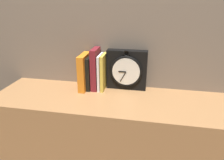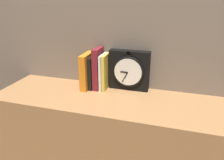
{
  "view_description": "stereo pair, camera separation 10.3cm",
  "coord_description": "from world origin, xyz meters",
  "px_view_note": "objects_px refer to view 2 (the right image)",
  "views": [
    {
      "loc": [
        0.2,
        -1.02,
        1.39
      ],
      "look_at": [
        0.0,
        0.0,
        0.98
      ],
      "focal_mm": 35.0,
      "sensor_mm": 36.0,
      "label": 1
    },
    {
      "loc": [
        0.3,
        -1.0,
        1.39
      ],
      "look_at": [
        0.0,
        0.0,
        0.98
      ],
      "focal_mm": 35.0,
      "sensor_mm": 36.0,
      "label": 2
    }
  ],
  "objects_px": {
    "book_slot0_orange": "(87,71)",
    "book_slot3_white": "(103,72)",
    "book_slot1_black": "(93,72)",
    "book_slot2_maroon": "(98,68)",
    "book_slot4_yellow": "(106,72)",
    "clock": "(129,70)"
  },
  "relations": [
    {
      "from": "book_slot0_orange",
      "to": "book_slot3_white",
      "type": "distance_m",
      "value": 0.09
    },
    {
      "from": "book_slot1_black",
      "to": "book_slot2_maroon",
      "type": "xyz_separation_m",
      "value": [
        0.03,
        0.0,
        0.02
      ]
    },
    {
      "from": "book_slot0_orange",
      "to": "book_slot3_white",
      "type": "relative_size",
      "value": 1.0
    },
    {
      "from": "book_slot0_orange",
      "to": "book_slot3_white",
      "type": "xyz_separation_m",
      "value": [
        0.09,
        0.02,
        -0.0
      ]
    },
    {
      "from": "book_slot2_maroon",
      "to": "book_slot4_yellow",
      "type": "xyz_separation_m",
      "value": [
        0.05,
        -0.0,
        -0.02
      ]
    },
    {
      "from": "clock",
      "to": "book_slot4_yellow",
      "type": "relative_size",
      "value": 1.16
    },
    {
      "from": "book_slot3_white",
      "to": "book_slot0_orange",
      "type": "bearing_deg",
      "value": -169.74
    },
    {
      "from": "clock",
      "to": "book_slot2_maroon",
      "type": "height_order",
      "value": "same"
    },
    {
      "from": "book_slot0_orange",
      "to": "book_slot3_white",
      "type": "height_order",
      "value": "same"
    },
    {
      "from": "book_slot3_white",
      "to": "book_slot4_yellow",
      "type": "distance_m",
      "value": 0.02
    },
    {
      "from": "book_slot4_yellow",
      "to": "book_slot0_orange",
      "type": "bearing_deg",
      "value": -172.19
    },
    {
      "from": "clock",
      "to": "book_slot2_maroon",
      "type": "distance_m",
      "value": 0.18
    },
    {
      "from": "clock",
      "to": "book_slot4_yellow",
      "type": "bearing_deg",
      "value": -167.18
    },
    {
      "from": "book_slot1_black",
      "to": "book_slot2_maroon",
      "type": "bearing_deg",
      "value": 4.21
    },
    {
      "from": "book_slot0_orange",
      "to": "book_slot1_black",
      "type": "relative_size",
      "value": 1.08
    },
    {
      "from": "book_slot2_maroon",
      "to": "book_slot0_orange",
      "type": "bearing_deg",
      "value": -166.02
    },
    {
      "from": "book_slot1_black",
      "to": "book_slot4_yellow",
      "type": "bearing_deg",
      "value": 1.38
    },
    {
      "from": "book_slot0_orange",
      "to": "book_slot1_black",
      "type": "distance_m",
      "value": 0.03
    },
    {
      "from": "clock",
      "to": "book_slot1_black",
      "type": "distance_m",
      "value": 0.21
    },
    {
      "from": "book_slot2_maroon",
      "to": "book_slot3_white",
      "type": "xyz_separation_m",
      "value": [
        0.03,
        0.0,
        -0.02
      ]
    },
    {
      "from": "clock",
      "to": "book_slot0_orange",
      "type": "xyz_separation_m",
      "value": [
        -0.24,
        -0.04,
        -0.01
      ]
    },
    {
      "from": "book_slot2_maroon",
      "to": "book_slot4_yellow",
      "type": "distance_m",
      "value": 0.05
    }
  ]
}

